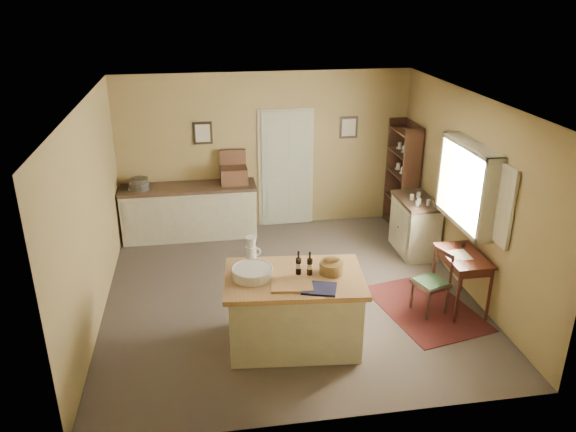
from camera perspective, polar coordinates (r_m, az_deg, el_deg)
name	(u,v)px	position (r m, az deg, el deg)	size (l,w,h in m)	color
ground	(289,293)	(7.95, 0.07, -7.85)	(5.00, 5.00, 0.00)	brown
wall_back	(266,152)	(9.71, -2.30, 6.56)	(5.00, 0.10, 2.70)	#99804C
wall_front	(333,303)	(5.15, 4.55, -8.80)	(5.00, 0.10, 2.70)	#99804C
wall_left	(91,215)	(7.41, -19.38, 0.07)	(0.10, 5.00, 2.70)	#99804C
wall_right	(468,193)	(8.11, 17.79, 2.21)	(0.10, 5.00, 2.70)	#99804C
ceiling	(289,101)	(6.98, 0.08, 11.63)	(5.00, 5.00, 0.00)	silver
door	(286,167)	(9.81, -0.21, 4.95)	(0.97, 0.06, 2.11)	#A9AF96
framed_prints	(277,130)	(9.61, -1.12, 8.70)	(2.82, 0.02, 0.38)	black
window	(471,185)	(7.85, 18.09, 3.04)	(0.25, 1.99, 1.12)	beige
work_island	(293,308)	(6.71, 0.55, -9.34)	(1.69, 1.19, 1.20)	beige
sideboard	(190,209)	(9.64, -9.93, 0.67)	(2.26, 0.64, 1.18)	beige
rug	(426,308)	(7.83, 13.80, -9.06)	(1.10, 1.60, 0.01)	#431211
writing_desk	(463,262)	(7.69, 17.36, -4.45)	(0.51, 0.83, 0.82)	black
desk_chair	(431,283)	(7.57, 14.30, -6.66)	(0.39, 0.39, 0.84)	#321C13
right_cabinet	(415,225)	(9.16, 12.75, -0.93)	(0.54, 0.96, 0.99)	beige
shelving_unit	(404,177)	(9.91, 11.75, 3.94)	(0.32, 0.84, 1.88)	#321C13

